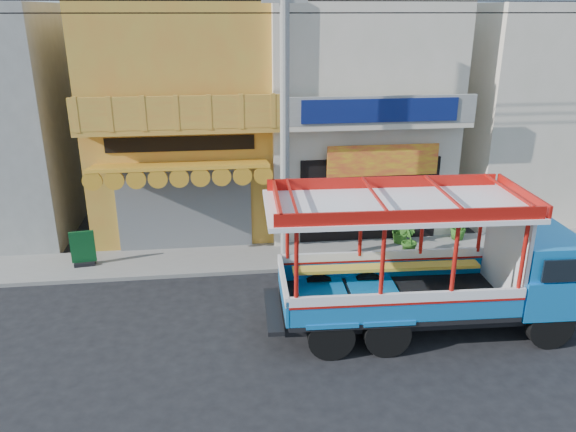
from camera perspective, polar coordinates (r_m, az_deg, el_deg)
The scene contains 12 objects.
ground at distance 14.41m, azimuth 5.31°, elevation -10.67°, with size 90.00×90.00×0.00m, color black.
sidewalk at distance 17.87m, azimuth 2.63°, elevation -3.98°, with size 30.00×2.00×0.12m, color slate.
shophouse_left at distance 20.32m, azimuth -10.51°, elevation 10.63°, with size 6.00×7.50×8.24m.
shophouse_right at distance 20.85m, azimuth 6.49°, elevation 11.07°, with size 6.00×6.75×8.24m.
party_pilaster at distance 17.34m, azimuth -0.94°, elevation 8.98°, with size 0.35×0.30×8.00m, color beige.
filler_building_right at distance 23.55m, azimuth 23.50°, elevation 9.84°, with size 6.00×6.00×7.60m, color beige.
utility_pole at distance 15.66m, azimuth 0.22°, elevation 11.61°, with size 28.00×0.26×9.00m.
songthaew_truck at distance 13.88m, azimuth 16.46°, elevation -4.74°, with size 7.71×2.81×3.56m.
green_sign at distance 17.94m, azimuth -20.08°, elevation -3.36°, with size 0.71×0.40×1.09m.
potted_plant_a at distance 18.86m, azimuth 11.34°, elevation -1.34°, with size 0.81×0.71×0.90m, color #2D631C.
potted_plant_b at distance 17.82m, azimuth 12.07°, elevation -2.36°, with size 0.60×0.49×1.10m, color #2D631C.
potted_plant_c at distance 19.60m, azimuth 16.93°, elevation -0.94°, with size 0.53×0.53×0.95m, color #2D631C.
Camera 1 is at (-2.82, -12.06, 7.38)m, focal length 35.00 mm.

